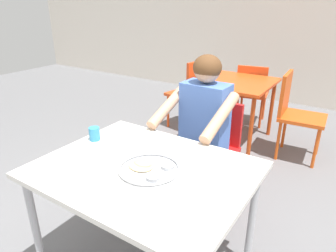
{
  "coord_description": "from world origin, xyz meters",
  "views": [
    {
      "loc": [
        0.87,
        -1.09,
        1.57
      ],
      "look_at": [
        -0.02,
        0.27,
        0.89
      ],
      "focal_mm": 32.33,
      "sensor_mm": 36.0,
      "label": 1
    }
  ],
  "objects_px": {
    "table_foreground": "(145,179)",
    "table_background_red": "(236,89)",
    "drinking_cup": "(94,133)",
    "thali_tray": "(149,169)",
    "diner_foreground": "(199,124)",
    "chair_red_far": "(252,91)",
    "chair_red_left": "(191,90)",
    "chair_foreground": "(211,143)",
    "chair_red_right": "(295,110)"
  },
  "relations": [
    {
      "from": "chair_red_right",
      "to": "chair_red_left",
      "type": "bearing_deg",
      "value": 177.03
    },
    {
      "from": "diner_foreground",
      "to": "thali_tray",
      "type": "bearing_deg",
      "value": -82.69
    },
    {
      "from": "table_foreground",
      "to": "drinking_cup",
      "type": "bearing_deg",
      "value": 168.11
    },
    {
      "from": "chair_red_left",
      "to": "chair_foreground",
      "type": "bearing_deg",
      "value": -54.36
    },
    {
      "from": "diner_foreground",
      "to": "table_background_red",
      "type": "relative_size",
      "value": 1.42
    },
    {
      "from": "chair_red_right",
      "to": "table_background_red",
      "type": "bearing_deg",
      "value": 175.35
    },
    {
      "from": "chair_red_far",
      "to": "table_foreground",
      "type": "bearing_deg",
      "value": -83.47
    },
    {
      "from": "chair_foreground",
      "to": "table_background_red",
      "type": "relative_size",
      "value": 0.96
    },
    {
      "from": "chair_foreground",
      "to": "diner_foreground",
      "type": "xyz_separation_m",
      "value": [
        -0.0,
        -0.22,
        0.24
      ]
    },
    {
      "from": "chair_foreground",
      "to": "chair_red_left",
      "type": "relative_size",
      "value": 0.92
    },
    {
      "from": "drinking_cup",
      "to": "chair_red_left",
      "type": "xyz_separation_m",
      "value": [
        -0.43,
        2.03,
        -0.26
      ]
    },
    {
      "from": "table_foreground",
      "to": "diner_foreground",
      "type": "height_order",
      "value": "diner_foreground"
    },
    {
      "from": "chair_red_left",
      "to": "diner_foreground",
      "type": "bearing_deg",
      "value": -58.88
    },
    {
      "from": "drinking_cup",
      "to": "chair_foreground",
      "type": "height_order",
      "value": "drinking_cup"
    },
    {
      "from": "thali_tray",
      "to": "table_background_red",
      "type": "distance_m",
      "value": 2.17
    },
    {
      "from": "table_foreground",
      "to": "thali_tray",
      "type": "distance_m",
      "value": 0.09
    },
    {
      "from": "table_foreground",
      "to": "chair_foreground",
      "type": "relative_size",
      "value": 1.37
    },
    {
      "from": "chair_red_right",
      "to": "diner_foreground",
      "type": "bearing_deg",
      "value": -106.86
    },
    {
      "from": "chair_red_left",
      "to": "table_foreground",
      "type": "bearing_deg",
      "value": -66.97
    },
    {
      "from": "thali_tray",
      "to": "table_background_red",
      "type": "bearing_deg",
      "value": 99.48
    },
    {
      "from": "drinking_cup",
      "to": "diner_foreground",
      "type": "relative_size",
      "value": 0.07
    },
    {
      "from": "thali_tray",
      "to": "chair_red_right",
      "type": "relative_size",
      "value": 0.36
    },
    {
      "from": "drinking_cup",
      "to": "chair_red_far",
      "type": "xyz_separation_m",
      "value": [
        0.16,
        2.6,
        -0.32
      ]
    },
    {
      "from": "drinking_cup",
      "to": "diner_foreground",
      "type": "distance_m",
      "value": 0.75
    },
    {
      "from": "table_foreground",
      "to": "chair_red_far",
      "type": "bearing_deg",
      "value": 96.53
    },
    {
      "from": "table_background_red",
      "to": "chair_red_right",
      "type": "bearing_deg",
      "value": -4.65
    },
    {
      "from": "table_background_red",
      "to": "chair_red_right",
      "type": "xyz_separation_m",
      "value": [
        0.67,
        -0.05,
        -0.11
      ]
    },
    {
      "from": "table_foreground",
      "to": "chair_foreground",
      "type": "xyz_separation_m",
      "value": [
        -0.05,
        0.93,
        -0.18
      ]
    },
    {
      "from": "chair_red_right",
      "to": "chair_red_far",
      "type": "height_order",
      "value": "chair_red_right"
    },
    {
      "from": "thali_tray",
      "to": "table_foreground",
      "type": "bearing_deg",
      "value": 165.24
    },
    {
      "from": "chair_red_left",
      "to": "chair_red_far",
      "type": "xyz_separation_m",
      "value": [
        0.6,
        0.57,
        -0.05
      ]
    },
    {
      "from": "table_background_red",
      "to": "chair_red_left",
      "type": "xyz_separation_m",
      "value": [
        -0.59,
        0.01,
        -0.11
      ]
    },
    {
      "from": "chair_red_left",
      "to": "chair_red_far",
      "type": "distance_m",
      "value": 0.83
    },
    {
      "from": "table_background_red",
      "to": "chair_red_right",
      "type": "distance_m",
      "value": 0.68
    },
    {
      "from": "table_foreground",
      "to": "chair_red_right",
      "type": "distance_m",
      "value": 2.1
    },
    {
      "from": "table_foreground",
      "to": "table_background_red",
      "type": "height_order",
      "value": "table_foreground"
    },
    {
      "from": "drinking_cup",
      "to": "thali_tray",
      "type": "bearing_deg",
      "value": -12.13
    },
    {
      "from": "thali_tray",
      "to": "chair_red_left",
      "type": "xyz_separation_m",
      "value": [
        -0.95,
        2.14,
        -0.23
      ]
    },
    {
      "from": "table_foreground",
      "to": "chair_red_far",
      "type": "xyz_separation_m",
      "value": [
        -0.31,
        2.7,
        -0.2
      ]
    },
    {
      "from": "chair_red_right",
      "to": "chair_red_far",
      "type": "relative_size",
      "value": 1.1
    },
    {
      "from": "drinking_cup",
      "to": "chair_red_left",
      "type": "height_order",
      "value": "chair_red_left"
    },
    {
      "from": "chair_foreground",
      "to": "table_background_red",
      "type": "height_order",
      "value": "chair_foreground"
    },
    {
      "from": "chair_red_left",
      "to": "chair_red_far",
      "type": "relative_size",
      "value": 1.11
    },
    {
      "from": "table_background_red",
      "to": "table_foreground",
      "type": "bearing_deg",
      "value": -81.59
    },
    {
      "from": "table_background_red",
      "to": "thali_tray",
      "type": "bearing_deg",
      "value": -80.52
    },
    {
      "from": "table_foreground",
      "to": "drinking_cup",
      "type": "relative_size",
      "value": 13.1
    },
    {
      "from": "thali_tray",
      "to": "chair_red_right",
      "type": "bearing_deg",
      "value": 81.33
    },
    {
      "from": "drinking_cup",
      "to": "table_background_red",
      "type": "distance_m",
      "value": 2.03
    },
    {
      "from": "drinking_cup",
      "to": "table_foreground",
      "type": "bearing_deg",
      "value": -11.89
    },
    {
      "from": "table_foreground",
      "to": "table_background_red",
      "type": "bearing_deg",
      "value": 98.41
    }
  ]
}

